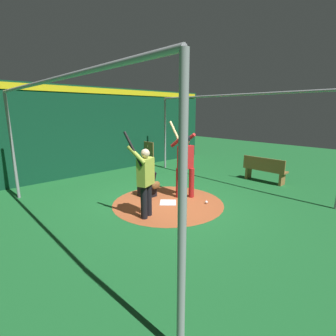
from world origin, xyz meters
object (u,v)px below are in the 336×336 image
batter (185,160)px  baseball_1 (206,202)px  visitor (145,179)px  catcher (148,184)px  bench (264,170)px  baseball_0 (178,190)px  home_plate (168,202)px  bat_rack (147,154)px

batter → baseball_1: (0.75, 0.05, -1.03)m
batter → visitor: (0.31, -1.62, -0.16)m
catcher → visitor: 1.48m
bench → baseball_1: bearing=-90.7°
bench → baseball_0: bench is taller
baseball_0 → catcher: bearing=-105.1°
catcher → baseball_0: bearing=74.9°
bench → catcher: bearing=-111.6°
batter → baseball_0: (-0.47, 0.21, -1.03)m
home_plate → baseball_1: baseball_1 is taller
visitor → bat_rack: (-4.40, 3.52, -0.42)m
baseball_0 → bench: bearing=66.4°
catcher → baseball_0: catcher is taller
baseball_0 → bat_rack: bearing=155.0°
home_plate → baseball_1: size_ratio=5.68×
catcher → bench: 4.11m
home_plate → baseball_0: size_ratio=5.68×
bench → batter: bearing=-104.2°
batter → visitor: batter is taller
home_plate → catcher: size_ratio=0.44×
baseball_0 → visitor: bearing=-66.7°
bench → home_plate: bearing=-101.6°
bench → baseball_1: bench is taller
visitor → baseball_1: (0.43, 1.67, -0.87)m
batter → bat_rack: size_ratio=2.01×
home_plate → baseball_0: bearing=119.6°
catcher → bat_rack: 4.27m
catcher → baseball_1: (1.47, 0.77, -0.33)m
batter → bench: (0.79, 3.10, -0.64)m
bat_rack → bench: size_ratio=0.73×
visitor → batter: bearing=80.0°
baseball_0 → baseball_1: bearing=-7.8°
catcher → bat_rack: (-3.36, 2.62, 0.12)m
catcher → visitor: size_ratio=0.48×
home_plate → bat_rack: 4.86m
batter → bench: bearing=75.8°
baseball_1 → home_plate: bearing=-136.2°
baseball_0 → baseball_1: 1.23m
visitor → bench: visitor is taller
batter → baseball_0: 1.16m
baseball_0 → batter: bearing=-24.2°
home_plate → visitor: 1.35m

